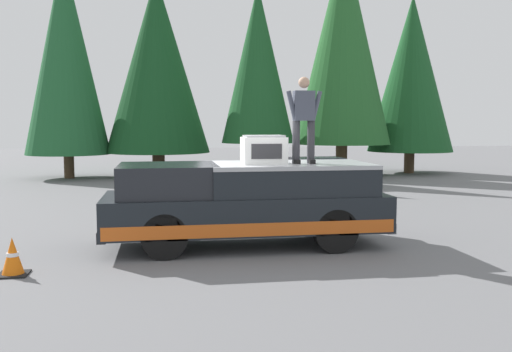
{
  "coord_description": "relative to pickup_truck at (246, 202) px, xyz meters",
  "views": [
    {
      "loc": [
        -10.99,
        1.3,
        2.44
      ],
      "look_at": [
        0.39,
        -0.6,
        1.35
      ],
      "focal_mm": 39.25,
      "sensor_mm": 36.0,
      "label": 1
    }
  ],
  "objects": [
    {
      "name": "conifer_left",
      "position": [
        14.15,
        -6.62,
        5.27
      ],
      "size": [
        4.43,
        4.43,
        10.82
      ],
      "color": "#4C3826",
      "rests_on": "ground"
    },
    {
      "name": "conifer_right",
      "position": [
        15.05,
        5.75,
        4.58
      ],
      "size": [
        3.68,
        3.68,
        9.86
      ],
      "color": "#4C3826",
      "rests_on": "ground"
    },
    {
      "name": "conifer_center_left",
      "position": [
        13.75,
        -2.58,
        4.16
      ],
      "size": [
        3.23,
        3.23,
        8.52
      ],
      "color": "#4C3826",
      "rests_on": "ground"
    },
    {
      "name": "compressor_unit",
      "position": [
        -0.17,
        -0.33,
        1.05
      ],
      "size": [
        0.65,
        0.84,
        0.56
      ],
      "color": "white",
      "rests_on": "pickup_truck"
    },
    {
      "name": "person_on_truck_bed",
      "position": [
        -0.2,
        -1.12,
        1.68
      ],
      "size": [
        0.29,
        0.72,
        1.69
      ],
      "color": "#333338",
      "rests_on": "pickup_truck"
    },
    {
      "name": "pickup_truck",
      "position": [
        0.0,
        0.0,
        0.0
      ],
      "size": [
        2.01,
        5.54,
        1.65
      ],
      "color": "black",
      "rests_on": "ground"
    },
    {
      "name": "traffic_cone",
      "position": [
        -1.54,
        4.02,
        -0.58
      ],
      "size": [
        0.47,
        0.47,
        0.62
      ],
      "color": "black",
      "rests_on": "ground"
    },
    {
      "name": "parked_car_white",
      "position": [
        9.49,
        -4.04,
        -0.29
      ],
      "size": [
        1.64,
        4.1,
        1.16
      ],
      "color": "white",
      "rests_on": "ground"
    },
    {
      "name": "ground_plane",
      "position": [
        0.11,
        0.3,
        -0.87
      ],
      "size": [
        90.0,
        90.0,
        0.0
      ],
      "primitive_type": "plane",
      "color": "slate"
    },
    {
      "name": "conifer_center_right",
      "position": [
        15.23,
        1.81,
        4.21
      ],
      "size": [
        4.73,
        4.73,
        9.08
      ],
      "color": "#4C3826",
      "rests_on": "ground"
    },
    {
      "name": "conifer_far_left",
      "position": [
        15.0,
        -10.38,
        3.95
      ],
      "size": [
        4.12,
        4.12,
        8.6
      ],
      "color": "#4C3826",
      "rests_on": "ground"
    }
  ]
}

